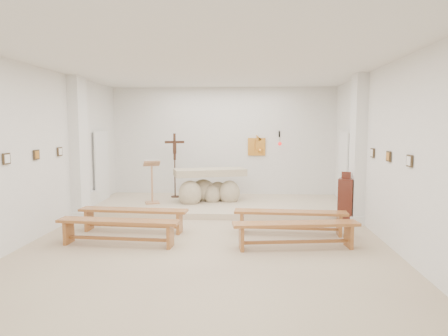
# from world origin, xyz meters

# --- Properties ---
(ground) EXTENTS (7.00, 10.00, 0.00)m
(ground) POSITION_xyz_m (0.00, 0.00, 0.00)
(ground) COLOR #C5B48E
(ground) RESTS_ON ground
(wall_left) EXTENTS (0.02, 10.00, 3.50)m
(wall_left) POSITION_xyz_m (-3.49, 0.00, 1.75)
(wall_left) COLOR white
(wall_left) RESTS_ON ground
(wall_right) EXTENTS (0.02, 10.00, 3.50)m
(wall_right) POSITION_xyz_m (3.49, 0.00, 1.75)
(wall_right) COLOR white
(wall_right) RESTS_ON ground
(wall_back) EXTENTS (7.00, 0.02, 3.50)m
(wall_back) POSITION_xyz_m (0.00, 4.99, 1.75)
(wall_back) COLOR white
(wall_back) RESTS_ON ground
(ceiling) EXTENTS (7.00, 10.00, 0.02)m
(ceiling) POSITION_xyz_m (0.00, 0.00, 3.49)
(ceiling) COLOR silver
(ceiling) RESTS_ON wall_back
(sanctuary_platform) EXTENTS (6.98, 3.00, 0.15)m
(sanctuary_platform) POSITION_xyz_m (0.00, 3.50, 0.07)
(sanctuary_platform) COLOR beige
(sanctuary_platform) RESTS_ON ground
(pilaster_left) EXTENTS (0.26, 0.55, 3.50)m
(pilaster_left) POSITION_xyz_m (-3.37, 2.00, 1.75)
(pilaster_left) COLOR white
(pilaster_left) RESTS_ON ground
(pilaster_right) EXTENTS (0.26, 0.55, 3.50)m
(pilaster_right) POSITION_xyz_m (3.37, 2.00, 1.75)
(pilaster_right) COLOR white
(pilaster_right) RESTS_ON ground
(gold_wall_relief) EXTENTS (0.55, 0.04, 0.55)m
(gold_wall_relief) POSITION_xyz_m (1.05, 4.96, 1.65)
(gold_wall_relief) COLOR orange
(gold_wall_relief) RESTS_ON wall_back
(sanctuary_lamp) EXTENTS (0.11, 0.36, 0.44)m
(sanctuary_lamp) POSITION_xyz_m (1.75, 4.71, 1.81)
(sanctuary_lamp) COLOR black
(sanctuary_lamp) RESTS_ON wall_back
(station_frame_left_front) EXTENTS (0.03, 0.20, 0.20)m
(station_frame_left_front) POSITION_xyz_m (-3.47, -0.80, 1.72)
(station_frame_left_front) COLOR #3C2C1A
(station_frame_left_front) RESTS_ON wall_left
(station_frame_left_mid) EXTENTS (0.03, 0.20, 0.20)m
(station_frame_left_mid) POSITION_xyz_m (-3.47, 0.20, 1.72)
(station_frame_left_mid) COLOR #3C2C1A
(station_frame_left_mid) RESTS_ON wall_left
(station_frame_left_rear) EXTENTS (0.03, 0.20, 0.20)m
(station_frame_left_rear) POSITION_xyz_m (-3.47, 1.20, 1.72)
(station_frame_left_rear) COLOR #3C2C1A
(station_frame_left_rear) RESTS_ON wall_left
(station_frame_right_front) EXTENTS (0.03, 0.20, 0.20)m
(station_frame_right_front) POSITION_xyz_m (3.47, -0.80, 1.72)
(station_frame_right_front) COLOR #3C2C1A
(station_frame_right_front) RESTS_ON wall_right
(station_frame_right_mid) EXTENTS (0.03, 0.20, 0.20)m
(station_frame_right_mid) POSITION_xyz_m (3.47, 0.20, 1.72)
(station_frame_right_mid) COLOR #3C2C1A
(station_frame_right_mid) RESTS_ON wall_right
(station_frame_right_rear) EXTENTS (0.03, 0.20, 0.20)m
(station_frame_right_rear) POSITION_xyz_m (3.47, 1.20, 1.72)
(station_frame_right_rear) COLOR #3C2C1A
(station_frame_right_rear) RESTS_ON wall_right
(radiator_left) EXTENTS (0.10, 0.85, 0.52)m
(radiator_left) POSITION_xyz_m (-3.43, 2.70, 0.27)
(radiator_left) COLOR silver
(radiator_left) RESTS_ON ground
(radiator_right) EXTENTS (0.10, 0.85, 0.52)m
(radiator_right) POSITION_xyz_m (3.43, 2.70, 0.27)
(radiator_right) COLOR silver
(radiator_right) RESTS_ON ground
(altar) EXTENTS (2.14, 1.33, 1.03)m
(altar) POSITION_xyz_m (-0.32, 3.63, 0.55)
(altar) COLOR beige
(altar) RESTS_ON sanctuary_platform
(lectern) EXTENTS (0.53, 0.49, 1.24)m
(lectern) POSITION_xyz_m (-1.87, 3.24, 0.76)
(lectern) COLOR tan
(lectern) RESTS_ON sanctuary_platform
(crucifix_stand) EXTENTS (0.58, 0.25, 1.93)m
(crucifix_stand) POSITION_xyz_m (-1.42, 4.26, 1.26)
(crucifix_stand) COLOR #3B2212
(crucifix_stand) RESTS_ON sanctuary_platform
(potted_plant) EXTENTS (0.64, 0.62, 0.54)m
(potted_plant) POSITION_xyz_m (-0.98, 3.76, 0.42)
(potted_plant) COLOR #285D25
(potted_plant) RESTS_ON sanctuary_platform
(donation_pedestal) EXTENTS (0.42, 0.42, 1.23)m
(donation_pedestal) POSITION_xyz_m (3.10, 1.90, 0.54)
(donation_pedestal) COLOR #4E1E16
(donation_pedestal) RESTS_ON ground
(bench_left_front) EXTENTS (2.39, 0.53, 0.50)m
(bench_left_front) POSITION_xyz_m (-1.69, 0.82, 0.38)
(bench_left_front) COLOR #A2612F
(bench_left_front) RESTS_ON ground
(bench_right_front) EXTENTS (2.39, 0.48, 0.50)m
(bench_right_front) POSITION_xyz_m (1.69, 0.82, 0.38)
(bench_right_front) COLOR #A2612F
(bench_right_front) RESTS_ON ground
(bench_left_second) EXTENTS (2.39, 0.53, 0.50)m
(bench_left_second) POSITION_xyz_m (-1.69, -0.19, 0.38)
(bench_left_second) COLOR #A2612F
(bench_left_second) RESTS_ON ground
(bench_right_second) EXTENTS (2.40, 0.69, 0.50)m
(bench_right_second) POSITION_xyz_m (1.69, -0.19, 0.38)
(bench_right_second) COLOR #A2612F
(bench_right_second) RESTS_ON ground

